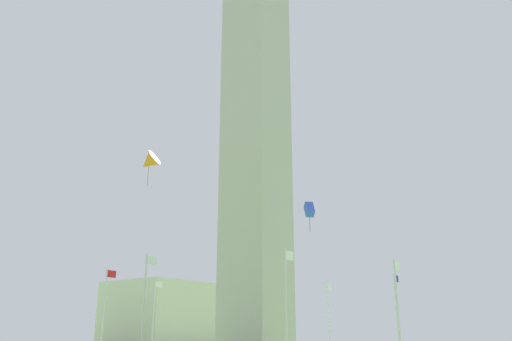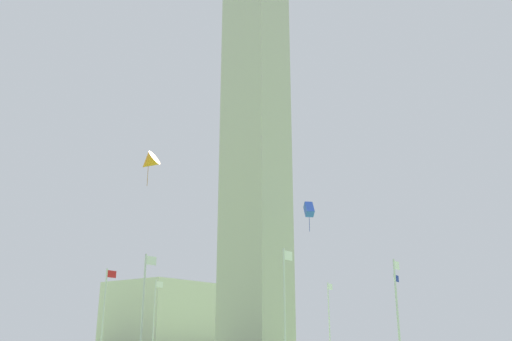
{
  "view_description": "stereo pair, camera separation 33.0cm",
  "coord_description": "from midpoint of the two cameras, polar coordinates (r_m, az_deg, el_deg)",
  "views": [
    {
      "loc": [
        -40.43,
        -29.88,
        2.12
      ],
      "look_at": [
        0.0,
        0.0,
        17.98
      ],
      "focal_mm": 36.87,
      "sensor_mm": 36.0,
      "label": 1
    },
    {
      "loc": [
        -40.23,
        -30.15,
        2.12
      ],
      "look_at": [
        0.0,
        0.0,
        17.98
      ],
      "focal_mm": 36.87,
      "sensor_mm": 36.0,
      "label": 2
    }
  ],
  "objects": [
    {
      "name": "obelisk_monument",
      "position": [
        54.85,
        0.17,
        6.06
      ],
      "size": [
        5.29,
        5.29,
        48.11
      ],
      "color": "#B7B2A8",
      "rests_on": "ground"
    },
    {
      "name": "flagpole_n",
      "position": [
        61.91,
        8.11,
        -15.25
      ],
      "size": [
        1.12,
        0.14,
        7.99
      ],
      "color": "silver",
      "rests_on": "ground"
    },
    {
      "name": "flagpole_ne",
      "position": [
        63.95,
        -1.62,
        -15.48
      ],
      "size": [
        1.12,
        0.14,
        7.99
      ],
      "color": "silver",
      "rests_on": "ground"
    },
    {
      "name": "flagpole_e",
      "position": [
        59.57,
        -10.79,
        -15.04
      ],
      "size": [
        1.12,
        0.14,
        7.99
      ],
      "color": "silver",
      "rests_on": "ground"
    },
    {
      "name": "flagpole_se",
      "position": [
        50.24,
        -15.94,
        -14.29
      ],
      "size": [
        1.12,
        0.14,
        7.99
      ],
      "color": "silver",
      "rests_on": "ground"
    },
    {
      "name": "flagpole_s",
      "position": [
        40.22,
        -11.86,
        -13.93
      ],
      "size": [
        1.12,
        0.14,
        7.99
      ],
      "color": "silver",
      "rests_on": "ground"
    },
    {
      "name": "flagpole_sw",
      "position": [
        36.88,
        3.44,
        -13.97
      ],
      "size": [
        1.12,
        0.14,
        7.99
      ],
      "color": "silver",
      "rests_on": "ground"
    },
    {
      "name": "flagpole_w",
      "position": [
        43.61,
        15.31,
        -13.95
      ],
      "size": [
        1.12,
        0.14,
        7.99
      ],
      "color": "silver",
      "rests_on": "ground"
    },
    {
      "name": "flagpole_nw",
      "position": [
        54.09,
        15.25,
        -14.53
      ],
      "size": [
        1.12,
        0.14,
        7.99
      ],
      "color": "silver",
      "rests_on": "ground"
    },
    {
      "name": "kite_orange_delta",
      "position": [
        46.99,
        -11.38,
        0.86
      ],
      "size": [
        2.08,
        2.38,
        3.15
      ],
      "color": "orange"
    },
    {
      "name": "kite_blue_box",
      "position": [
        46.22,
        5.97,
        -4.22
      ],
      "size": [
        1.4,
        1.41,
        2.67
      ],
      "color": "blue"
    },
    {
      "name": "distant_building",
      "position": [
        94.6,
        -6.93,
        -15.51
      ],
      "size": [
        28.62,
        13.65,
        10.45
      ],
      "color": "beige",
      "rests_on": "ground"
    }
  ]
}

